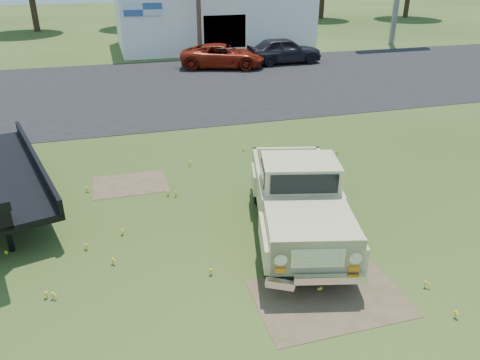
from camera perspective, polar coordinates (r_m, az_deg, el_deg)
name	(u,v)px	position (r m, az deg, el deg)	size (l,w,h in m)	color
ground	(222,233)	(11.75, -2.22, -6.52)	(140.00, 140.00, 0.00)	#283F14
asphalt_lot	(153,88)	(25.58, -10.56, 10.94)	(90.00, 14.00, 0.02)	black
dirt_patch_a	(330,298)	(9.90, 10.91, -13.98)	(3.00, 2.00, 0.01)	brown
dirt_patch_b	(130,184)	(14.59, -13.24, -0.50)	(2.20, 1.60, 0.01)	brown
commercial_building	(212,18)	(37.85, -3.45, 19.14)	(14.20, 8.20, 4.15)	white
vintage_pickup_truck	(298,197)	(11.39, 7.13, -2.12)	(2.11, 5.43, 1.97)	#C2B882
red_pickup	(223,56)	(30.03, -2.14, 14.86)	(2.38, 5.17, 1.44)	maroon
dark_sedan	(284,50)	(31.49, 5.38, 15.45)	(1.94, 4.83, 1.65)	black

